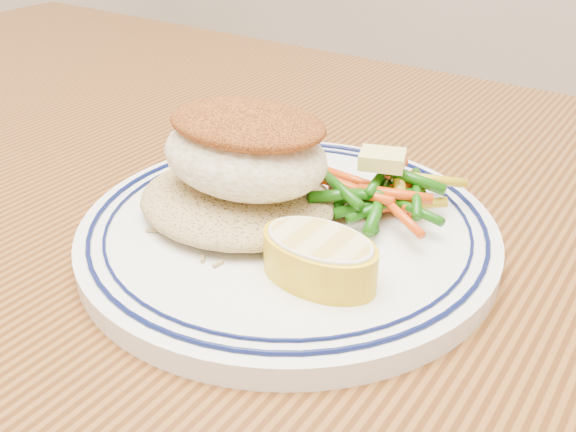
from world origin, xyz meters
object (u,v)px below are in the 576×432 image
at_px(rice_pilaf, 237,196).
at_px(fish_fillet, 245,148).
at_px(plate, 288,230).
at_px(lemon_wedge, 319,256).
at_px(dining_table, 236,381).
at_px(vegetable_pile, 382,192).

height_order(rice_pilaf, fish_fillet, fish_fillet).
distance_m(plate, lemon_wedge, 0.07).
bearing_deg(rice_pilaf, plate, 13.27).
relative_size(dining_table, rice_pilaf, 11.28).
bearing_deg(lemon_wedge, plate, 140.04).
xyz_separation_m(dining_table, vegetable_pile, (0.06, 0.09, 0.13)).
height_order(fish_fillet, lemon_wedge, fish_fillet).
bearing_deg(fish_fillet, lemon_wedge, -24.48).
bearing_deg(dining_table, fish_fillet, 111.28).
relative_size(rice_pilaf, vegetable_pile, 1.29).
distance_m(dining_table, fish_fillet, 0.16).
xyz_separation_m(plate, fish_fillet, (-0.03, -0.01, 0.05)).
bearing_deg(rice_pilaf, vegetable_pile, 36.88).
xyz_separation_m(plate, rice_pilaf, (-0.03, -0.01, 0.02)).
bearing_deg(fish_fillet, vegetable_pile, 37.88).
bearing_deg(vegetable_pile, dining_table, -121.21).
bearing_deg(dining_table, lemon_wedge, 1.78).
xyz_separation_m(rice_pilaf, vegetable_pile, (0.08, 0.06, 0.00)).
bearing_deg(lemon_wedge, fish_fillet, 155.52).
bearing_deg(fish_fillet, plate, 10.96).
distance_m(rice_pilaf, lemon_wedge, 0.09).
relative_size(fish_fillet, lemon_wedge, 1.68).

